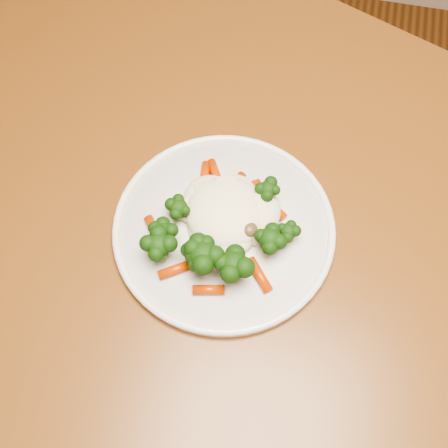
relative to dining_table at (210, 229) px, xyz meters
The scene contains 3 objects.
dining_table is the anchor object (origin of this frame).
plate 0.11m from the dining_table, 55.83° to the right, with size 0.28×0.28×0.01m, color white.
meal 0.14m from the dining_table, 65.65° to the right, with size 0.20×0.19×0.05m.
Camera 1 is at (0.17, -0.17, 1.39)m, focal length 45.00 mm.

